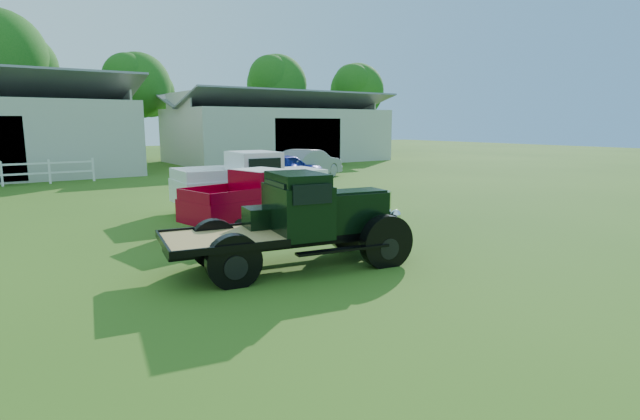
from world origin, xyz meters
TOP-DOWN VIEW (x-y plane):
  - ground at (0.00, 0.00)m, footprint 120.00×120.00m
  - shed_right at (14.00, 27.00)m, footprint 16.80×9.20m
  - tree_b at (-4.00, 34.00)m, footprint 6.90×6.90m
  - tree_c at (5.00, 33.00)m, footprint 5.40×5.40m
  - tree_d at (18.00, 34.00)m, footprint 6.00×6.00m
  - tree_e at (26.00, 32.00)m, footprint 5.70×5.70m
  - vintage_flatbed at (-0.72, 0.83)m, footprint 5.19×2.77m
  - red_pickup at (0.65, 4.94)m, footprint 4.81×2.59m
  - white_pickup at (1.77, 7.63)m, footprint 5.41×2.33m
  - misc_car_blue at (6.61, 13.55)m, footprint 4.70×2.81m
  - misc_car_grey at (8.77, 14.70)m, footprint 5.03×3.53m

SIDE VIEW (x-z plane):
  - ground at x=0.00m, z-range 0.00..0.00m
  - misc_car_blue at x=6.61m, z-range 0.00..1.50m
  - misc_car_grey at x=8.77m, z-range 0.00..1.57m
  - red_pickup at x=0.65m, z-range 0.00..1.66m
  - white_pickup at x=1.77m, z-range 0.00..1.95m
  - vintage_flatbed at x=-0.72m, z-range 0.00..1.95m
  - shed_right at x=14.00m, z-range 0.00..5.20m
  - tree_c at x=5.00m, z-range 0.00..9.00m
  - tree_e at x=26.00m, z-range 0.00..9.50m
  - tree_d at x=18.00m, z-range 0.00..10.00m
  - tree_b at x=-4.00m, z-range 0.00..11.50m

